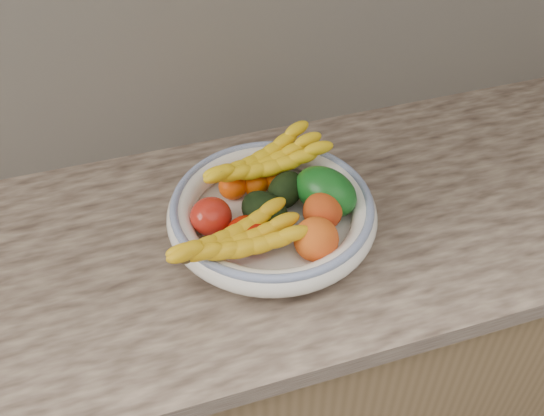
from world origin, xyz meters
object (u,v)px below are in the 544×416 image
Objects in this scene: fruit_bowl at (272,213)px; banana_bunch_back at (265,165)px; green_mango at (326,192)px; banana_bunch_front at (236,244)px.

fruit_bowl is 0.10m from banana_bunch_back.
green_mango reaches higher than fruit_bowl.
fruit_bowl is 0.11m from green_mango.
banana_bunch_back is at bearing 80.61° from fruit_bowl.
banana_bunch_back is 1.06× the size of banana_bunch_front.
green_mango is 0.47× the size of banana_bunch_back.
banana_bunch_back is 0.21m from banana_bunch_front.
fruit_bowl is at bearing -113.96° from banana_bunch_back.
fruit_bowl is at bearing 143.90° from green_mango.
fruit_bowl is at bearing 31.88° from banana_bunch_front.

